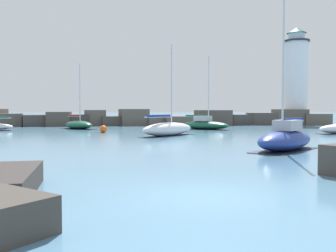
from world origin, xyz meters
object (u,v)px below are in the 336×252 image
object	(u,v)px
sailboat_moored_4	(79,125)
sailboat_moored_7	(205,124)
mooring_buoy_orange_near	(103,129)
lighthouse	(296,82)
sailboat_moored_6	(285,139)
sailboat_moored_0	(168,129)

from	to	relation	value
sailboat_moored_4	sailboat_moored_7	world-z (taller)	sailboat_moored_7
sailboat_moored_4	mooring_buoy_orange_near	distance (m)	8.72
sailboat_moored_4	mooring_buoy_orange_near	world-z (taller)	sailboat_moored_4
lighthouse	sailboat_moored_4	xyz separation A→B (m)	(-33.32, -10.11, -6.33)
mooring_buoy_orange_near	sailboat_moored_4	bearing A→B (deg)	114.67
sailboat_moored_4	sailboat_moored_6	world-z (taller)	sailboat_moored_6
sailboat_moored_7	mooring_buoy_orange_near	bearing A→B (deg)	-156.33
sailboat_moored_7	mooring_buoy_orange_near	world-z (taller)	sailboat_moored_7
sailboat_moored_0	sailboat_moored_4	xyz separation A→B (m)	(-10.04, 13.29, -0.10)
sailboat_moored_6	sailboat_moored_7	bearing A→B (deg)	90.31
sailboat_moored_6	sailboat_moored_7	size ratio (longest dim) A/B	1.17
sailboat_moored_6	sailboat_moored_7	distance (m)	23.84
lighthouse	sailboat_moored_7	xyz separation A→B (m)	(-17.57, -12.72, -6.27)
sailboat_moored_7	sailboat_moored_4	bearing A→B (deg)	170.58
lighthouse	sailboat_moored_0	xyz separation A→B (m)	(-23.28, -23.39, -6.23)
sailboat_moored_0	mooring_buoy_orange_near	distance (m)	8.36
sailboat_moored_6	sailboat_moored_7	world-z (taller)	sailboat_moored_6
sailboat_moored_0	sailboat_moored_6	distance (m)	14.40
sailboat_moored_4	sailboat_moored_7	distance (m)	15.96
lighthouse	mooring_buoy_orange_near	world-z (taller)	lighthouse
sailboat_moored_4	sailboat_moored_7	size ratio (longest dim) A/B	0.91
sailboat_moored_0	sailboat_moored_6	world-z (taller)	sailboat_moored_6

